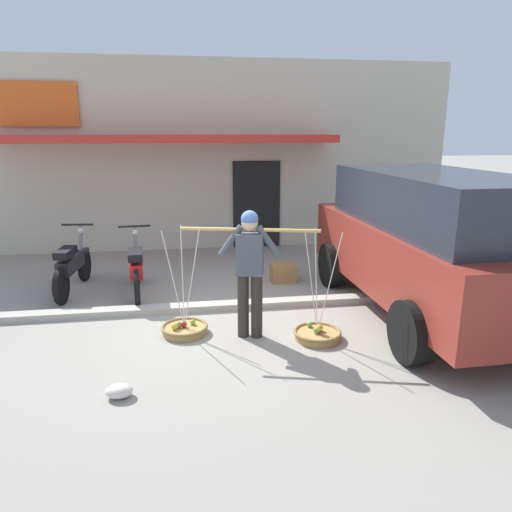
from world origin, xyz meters
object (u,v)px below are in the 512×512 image
Objects in this scene: fruit_basket_left_side at (184,328)px; wooden_crate at (283,273)px; fruit_vendor at (250,266)px; motorcycle_nearest_shop at (72,266)px; parked_truck at (430,240)px; fruit_basket_right_side at (317,333)px; plastic_litter_bag at (119,391)px; motorcycle_second_in_row at (137,268)px.

fruit_basket_left_side is 3.30× the size of wooden_crate.
motorcycle_nearest_shop is (-2.71, 2.26, -0.53)m from fruit_vendor.
parked_truck is (5.40, -1.84, 0.68)m from motorcycle_nearest_shop.
fruit_basket_right_side is (1.73, -0.44, 0.00)m from fruit_basket_left_side.
fruit_vendor is at bearing 39.81° from plastic_litter_bag.
parked_truck is at bearing 8.92° from fruit_vendor.
motorcycle_second_in_row is at bearing 160.39° from parked_truck.
fruit_basket_left_side is at bearing -47.89° from motorcycle_nearest_shop.
fruit_basket_left_side reaches higher than plastic_litter_bag.
fruit_vendor is 1.20× the size of fruit_basket_left_side.
plastic_litter_bag is (-4.23, -1.70, -1.06)m from parked_truck.
fruit_basket_right_side is at bearing -14.26° from fruit_basket_left_side.
fruit_vendor is 1.20× the size of fruit_basket_right_side.
motorcycle_second_in_row is (-0.76, 1.74, 0.38)m from fruit_basket_left_side.
motorcycle_second_in_row is 0.38× the size of parked_truck.
fruit_basket_left_side is 1.93m from motorcycle_second_in_row.
fruit_basket_left_side is 2.74m from wooden_crate.
fruit_vendor reaches higher than motorcycle_second_in_row.
motorcycle_second_in_row is at bearing 138.78° from fruit_basket_right_side.
parked_truck is 4.68m from plastic_litter_bag.
fruit_basket_right_side reaches higher than motorcycle_nearest_shop.
wooden_crate is at bearing 88.36° from fruit_basket_right_side.
fruit_basket_left_side is at bearing 65.86° from plastic_litter_bag.
fruit_basket_left_side is at bearing 165.74° from fruit_vendor.
fruit_basket_left_side reaches higher than motorcycle_second_in_row.
plastic_litter_bag is (-0.67, -1.50, -0.00)m from fruit_basket_left_side.
motorcycle_second_in_row reaches higher than wooden_crate.
fruit_basket_left_side is 0.30× the size of parked_truck.
parked_truck is at bearing 21.95° from plastic_litter_bag.
fruit_basket_right_side is at bearing -160.65° from parked_truck.
plastic_litter_bag is (-2.40, -1.06, -0.01)m from fruit_basket_right_side.
wooden_crate is (2.56, 0.33, -0.29)m from motorcycle_second_in_row.
fruit_vendor is 0.36× the size of parked_truck.
motorcycle_second_in_row is (1.09, -0.30, 0.00)m from motorcycle_nearest_shop.
fruit_vendor is 6.20× the size of plastic_litter_bag.
plastic_litter_bag is at bearing -71.71° from motorcycle_nearest_shop.
wooden_crate is at bearing 48.98° from fruit_basket_left_side.
fruit_basket_right_side is 2.62m from plastic_litter_bag.
motorcycle_nearest_shop is at bearing 140.17° from fruit_vendor.
motorcycle_nearest_shop is 1.00× the size of motorcycle_second_in_row.
motorcycle_nearest_shop is at bearing -179.54° from wooden_crate.
wooden_crate is at bearing 0.46° from motorcycle_nearest_shop.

